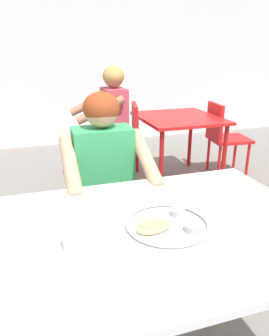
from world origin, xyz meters
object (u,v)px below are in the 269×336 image
object	(u,v)px
chair_red_left	(124,140)
diner_foreground	(107,177)
table_background_red	(179,125)
chair_red_right	(223,134)
patron_background	(106,119)
thali_tray	(167,224)
chair_foreground	(101,196)
table_foreground	(161,240)
drinking_cup	(75,237)

from	to	relation	value
chair_red_left	diner_foreground	bearing A→B (deg)	-109.71
table_background_red	chair_red_right	size ratio (longest dim) A/B	1.06
chair_red_right	patron_background	distance (m)	1.38
thali_tray	diner_foreground	world-z (taller)	diner_foreground
chair_foreground	patron_background	bearing A→B (deg)	75.17
table_foreground	drinking_cup	bearing A→B (deg)	-170.29
table_foreground	chair_red_left	bearing A→B (deg)	78.16
chair_foreground	diner_foreground	distance (m)	0.32
chair_foreground	patron_background	world-z (taller)	patron_background
chair_red_left	chair_red_right	distance (m)	1.18
thali_tray	chair_red_right	world-z (taller)	chair_red_right
chair_foreground	chair_red_right	world-z (taller)	chair_red_right
chair_foreground	chair_red_left	size ratio (longest dim) A/B	0.93
chair_foreground	table_background_red	size ratio (longest dim) A/B	0.94
chair_red_left	patron_background	distance (m)	0.28
drinking_cup	patron_background	bearing A→B (deg)	74.46
chair_red_right	thali_tray	bearing A→B (deg)	-127.30
chair_foreground	table_foreground	bearing A→B (deg)	-86.27
drinking_cup	chair_foreground	world-z (taller)	drinking_cup
table_foreground	diner_foreground	size ratio (longest dim) A/B	1.07
thali_tray	drinking_cup	xyz separation A→B (m)	(-0.35, -0.04, 0.04)
thali_tray	chair_foreground	bearing A→B (deg)	94.73
chair_red_right	table_foreground	bearing A→B (deg)	-127.81
table_background_red	diner_foreground	bearing A→B (deg)	-128.51
chair_red_left	chair_foreground	bearing A→B (deg)	-113.02
drinking_cup	diner_foreground	bearing A→B (deg)	69.25
thali_tray	chair_red_left	world-z (taller)	chair_red_left
thali_tray	chair_red_left	bearing A→B (deg)	78.71
chair_red_left	drinking_cup	bearing A→B (deg)	-110.07
chair_foreground	patron_background	size ratio (longest dim) A/B	0.66
table_foreground	drinking_cup	xyz separation A→B (m)	(-0.34, -0.06, 0.12)
drinking_cup	chair_foreground	size ratio (longest dim) A/B	0.11
chair_foreground	diner_foreground	bearing A→B (deg)	-91.03
chair_red_right	patron_background	world-z (taller)	patron_background
chair_red_right	patron_background	size ratio (longest dim) A/B	0.67
table_background_red	chair_red_right	distance (m)	0.59
chair_red_left	table_foreground	bearing A→B (deg)	-101.84
diner_foreground	table_foreground	bearing A→B (deg)	-84.69
chair_red_left	patron_background	size ratio (longest dim) A/B	0.71
thali_tray	chair_red_right	xyz separation A→B (m)	(1.59, 2.09, -0.29)
diner_foreground	chair_red_left	distance (m)	1.46
table_foreground	thali_tray	world-z (taller)	thali_tray
thali_tray	chair_red_right	size ratio (longest dim) A/B	0.39
table_foreground	chair_foreground	xyz separation A→B (m)	(-0.06, 0.89, -0.21)
drinking_cup	patron_background	xyz separation A→B (m)	(0.59, 2.11, -0.07)
drinking_cup	chair_red_right	bearing A→B (deg)	47.59
table_foreground	chair_red_right	bearing A→B (deg)	52.19
drinking_cup	chair_red_left	xyz separation A→B (m)	(0.76, 2.09, -0.29)
table_foreground	chair_red_right	world-z (taller)	chair_red_right
chair_red_right	patron_background	bearing A→B (deg)	-179.19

